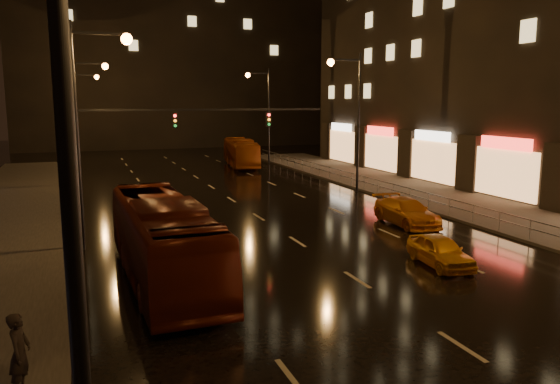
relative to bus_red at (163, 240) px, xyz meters
name	(u,v)px	position (x,y,z in m)	size (l,w,h in m)	color
ground	(240,205)	(6.79, 13.55, -1.56)	(140.00, 140.00, 0.00)	black
sidewalk_right	(462,204)	(20.29, 8.55, -1.48)	(7.00, 70.00, 0.15)	#38332D
building_distant	(168,24)	(10.79, 65.55, 16.44)	(44.00, 16.00, 36.00)	black
traffic_signal	(158,133)	(1.73, 13.55, 3.18)	(15.31, 0.32, 6.20)	black
streetlight_left	(141,120)	(-2.13, -14.45, 4.88)	(2.64, 0.50, 10.00)	black
railing_right	(393,187)	(16.99, 11.55, -0.66)	(0.05, 56.00, 1.00)	#99999E
bus_red	(163,240)	(0.00, 0.00, 0.00)	(2.62, 11.18, 3.11)	#601C0D
bus_curb	(241,153)	(12.79, 33.95, -0.15)	(2.37, 10.11, 2.82)	#A84A10
taxi_near	(440,251)	(10.79, -2.01, -0.93)	(1.47, 3.65, 1.24)	orange
taxi_far	(407,212)	(13.72, 4.93, -0.85)	(1.97, 4.84, 1.40)	orange
pedestrian_a	(20,353)	(-4.21, -7.24, -0.47)	(0.68, 0.45, 1.88)	black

